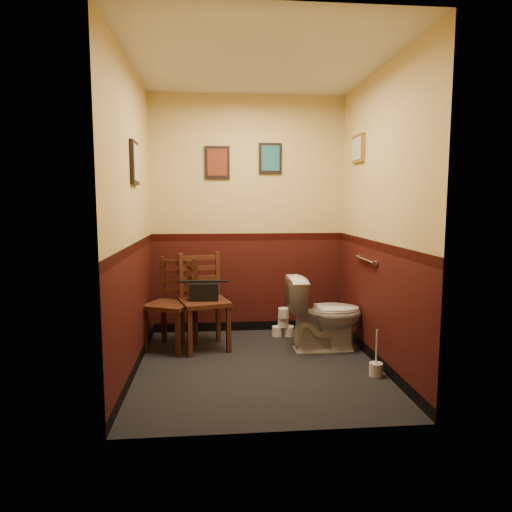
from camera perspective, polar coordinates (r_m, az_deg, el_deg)
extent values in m
cube|color=black|center=(4.33, 0.32, -13.67)|extent=(2.20, 2.40, 0.00)
cube|color=silver|center=(4.22, 0.35, 23.13)|extent=(2.20, 2.40, 0.00)
cube|color=#3A100D|center=(5.25, -0.97, 5.03)|extent=(2.20, 0.00, 2.70)
cube|color=#3A100D|center=(2.87, 2.72, 3.50)|extent=(2.20, 0.00, 2.70)
cube|color=#3A100D|center=(4.10, -15.22, 4.28)|extent=(0.00, 2.40, 2.70)
cube|color=#3A100D|center=(4.31, 15.10, 4.40)|extent=(0.00, 2.40, 2.70)
cylinder|color=silver|center=(4.56, 13.44, -0.47)|extent=(0.03, 0.50, 0.03)
cylinder|color=silver|center=(4.33, 14.75, -0.89)|extent=(0.02, 0.06, 0.06)
cylinder|color=silver|center=(4.80, 12.71, -0.09)|extent=(0.02, 0.06, 0.06)
cube|color=black|center=(5.23, -4.88, 11.58)|extent=(0.28, 0.03, 0.36)
cube|color=maroon|center=(5.21, -4.87, 11.60)|extent=(0.22, 0.01, 0.30)
cube|color=black|center=(5.28, 1.80, 12.11)|extent=(0.26, 0.03, 0.34)
cube|color=#21666B|center=(5.26, 1.82, 12.12)|extent=(0.20, 0.01, 0.28)
cube|color=black|center=(4.20, -14.95, 11.17)|extent=(0.03, 0.30, 0.38)
cube|color=#BCB894|center=(4.20, -14.72, 11.18)|extent=(0.01, 0.24, 0.31)
cube|color=olive|center=(4.89, 12.65, 12.95)|extent=(0.03, 0.34, 0.28)
cube|color=#BCB894|center=(4.89, 12.46, 12.96)|extent=(0.01, 0.28, 0.22)
imported|color=white|center=(4.74, 8.55, -7.17)|extent=(0.77, 0.44, 0.75)
cylinder|color=silver|center=(4.23, 14.75, -13.56)|extent=(0.12, 0.12, 0.12)
cylinder|color=silver|center=(4.17, 14.84, -11.05)|extent=(0.02, 0.02, 0.33)
cube|color=#5A2C1B|center=(4.76, -10.69, -6.04)|extent=(0.57, 0.57, 0.04)
cube|color=#5A2C1B|center=(4.75, -13.73, -9.02)|extent=(0.05, 0.05, 0.47)
cube|color=#5A2C1B|center=(5.06, -11.44, -7.99)|extent=(0.05, 0.05, 0.47)
cube|color=#5A2C1B|center=(4.57, -9.73, -9.57)|extent=(0.05, 0.05, 0.47)
cube|color=#5A2C1B|center=(4.89, -7.62, -8.44)|extent=(0.05, 0.05, 0.47)
cube|color=#5A2C1B|center=(4.97, -11.54, -2.77)|extent=(0.05, 0.05, 0.47)
cube|color=#5A2C1B|center=(4.79, -7.68, -3.05)|extent=(0.05, 0.05, 0.47)
cube|color=#5A2C1B|center=(4.90, -9.61, -4.40)|extent=(0.33, 0.17, 0.05)
cube|color=#5A2C1B|center=(4.88, -9.64, -3.21)|extent=(0.33, 0.17, 0.05)
cube|color=#5A2C1B|center=(4.86, -9.66, -2.01)|extent=(0.33, 0.17, 0.05)
cube|color=#5A2C1B|center=(4.85, -9.69, -0.80)|extent=(0.33, 0.17, 0.05)
cube|color=#5A2C1B|center=(4.71, -6.46, -5.77)|extent=(0.56, 0.56, 0.04)
cube|color=#5A2C1B|center=(4.55, -8.25, -9.47)|extent=(0.05, 0.05, 0.49)
cube|color=#5A2C1B|center=(4.92, -9.22, -8.23)|extent=(0.05, 0.05, 0.49)
cube|color=#5A2C1B|center=(4.64, -3.45, -9.07)|extent=(0.05, 0.05, 0.49)
cube|color=#5A2C1B|center=(5.00, -4.76, -7.90)|extent=(0.05, 0.05, 0.49)
cube|color=#5A2C1B|center=(4.82, -9.34, -2.57)|extent=(0.05, 0.05, 0.49)
cube|color=#5A2C1B|center=(4.90, -4.83, -2.34)|extent=(0.05, 0.05, 0.49)
cube|color=#5A2C1B|center=(4.88, -7.04, -4.03)|extent=(0.37, 0.12, 0.05)
cube|color=#5A2C1B|center=(4.86, -7.06, -2.77)|extent=(0.37, 0.12, 0.05)
cube|color=#5A2C1B|center=(4.84, -7.08, -1.50)|extent=(0.37, 0.12, 0.05)
cube|color=#5A2C1B|center=(4.83, -7.10, -0.22)|extent=(0.37, 0.12, 0.05)
cube|color=black|center=(4.69, -6.48, -4.45)|extent=(0.29, 0.16, 0.18)
cylinder|color=black|center=(4.67, -6.49, -3.15)|extent=(0.25, 0.04, 0.03)
cylinder|color=silver|center=(5.24, 2.67, -9.36)|extent=(0.12, 0.12, 0.11)
cylinder|color=silver|center=(5.26, 4.10, -9.31)|extent=(0.12, 0.12, 0.11)
cylinder|color=silver|center=(5.21, 3.42, -8.22)|extent=(0.12, 0.12, 0.11)
cylinder|color=silver|center=(5.16, 3.46, -7.12)|extent=(0.12, 0.12, 0.11)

